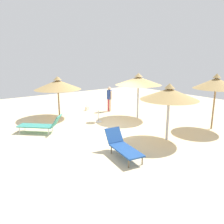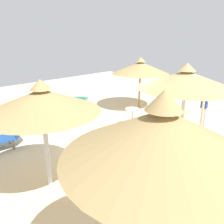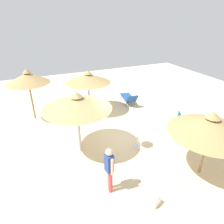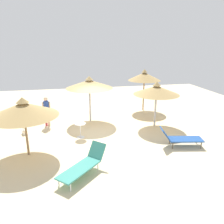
# 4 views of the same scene
# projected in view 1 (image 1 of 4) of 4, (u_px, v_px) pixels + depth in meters

# --- Properties ---
(ground) EXTENTS (24.00, 24.00, 0.10)m
(ground) POSITION_uv_depth(u_px,v_px,m) (115.00, 126.00, 12.13)
(ground) COLOR beige
(parasol_umbrella_front) EXTENTS (2.70, 2.70, 2.68)m
(parasol_umbrella_front) POSITION_uv_depth(u_px,v_px,m) (138.00, 81.00, 12.98)
(parasol_umbrella_front) COLOR #B2B2B7
(parasol_umbrella_front) RESTS_ON ground
(parasol_umbrella_far_right) EXTENTS (2.74, 2.74, 2.48)m
(parasol_umbrella_far_right) POSITION_uv_depth(u_px,v_px,m) (58.00, 85.00, 13.18)
(parasol_umbrella_far_right) COLOR olive
(parasol_umbrella_far_right) RESTS_ON ground
(parasol_umbrella_center) EXTENTS (2.48, 2.48, 2.50)m
(parasol_umbrella_center) POSITION_uv_depth(u_px,v_px,m) (169.00, 94.00, 9.45)
(parasol_umbrella_center) COLOR #B2B2B7
(parasol_umbrella_center) RESTS_ON ground
(parasol_umbrella_near_right) EXTENTS (2.18, 2.18, 2.81)m
(parasol_umbrella_near_right) POSITION_uv_depth(u_px,v_px,m) (216.00, 83.00, 10.90)
(parasol_umbrella_near_right) COLOR olive
(parasol_umbrella_near_right) RESTS_ON ground
(lounge_chair_back) EXTENTS (0.97, 1.98, 0.87)m
(lounge_chair_back) POSITION_uv_depth(u_px,v_px,m) (122.00, 146.00, 8.17)
(lounge_chair_back) COLOR #1E478C
(lounge_chair_back) RESTS_ON ground
(lounge_chair_far_left) EXTENTS (1.94, 1.91, 0.89)m
(lounge_chair_far_left) POSITION_uv_depth(u_px,v_px,m) (41.00, 125.00, 10.75)
(lounge_chair_far_left) COLOR teal
(lounge_chair_far_left) RESTS_ON ground
(person_standing_near_left) EXTENTS (0.26, 0.44, 1.67)m
(person_standing_near_left) POSITION_uv_depth(u_px,v_px,m) (109.00, 97.00, 15.01)
(person_standing_near_left) COLOR beige
(person_standing_near_left) RESTS_ON ground
(handbag) EXTENTS (0.33, 0.23, 0.40)m
(handbag) POSITION_uv_depth(u_px,v_px,m) (87.00, 108.00, 15.43)
(handbag) COLOR beige
(handbag) RESTS_ON ground
(side_table_round) EXTENTS (0.55, 0.55, 0.74)m
(side_table_round) POSITION_uv_depth(u_px,v_px,m) (98.00, 113.00, 12.58)
(side_table_round) COLOR silver
(side_table_round) RESTS_ON ground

